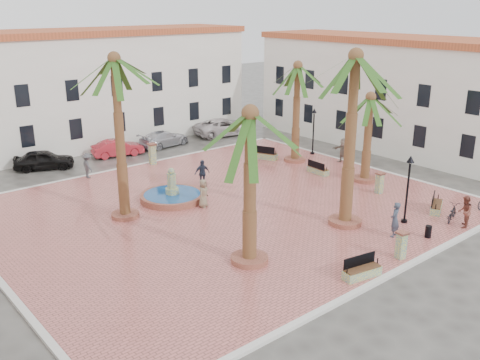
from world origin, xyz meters
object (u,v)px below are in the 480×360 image
at_px(bench_se, 436,206).
at_px(palm_ne, 298,77).
at_px(cyclist_a, 395,220).
at_px(bollard_n, 152,153).
at_px(lamppost_e, 314,123).
at_px(palm_sw, 250,134).
at_px(pedestrian_fountain_b, 202,173).
at_px(litter_bin, 428,232).
at_px(cyclist_b, 465,212).
at_px(bollard_e, 379,183).
at_px(bench_ne, 264,155).
at_px(palm_e, 370,109).
at_px(bollard_se, 401,245).
at_px(car_black, 44,160).
at_px(bicycle_a, 452,213).
at_px(bench_s, 362,271).
at_px(pedestrian_east, 343,150).
at_px(palm_nw, 115,76).
at_px(fountain, 172,195).
at_px(car_white, 224,127).
at_px(palm_s, 355,76).
at_px(car_silver, 164,139).
at_px(pedestrian_north, 88,166).
at_px(car_red, 118,148).
at_px(pedestrian_fountain_a, 203,193).
at_px(lamppost_s, 409,178).
at_px(bench_e, 318,170).

bearing_deg(bench_se, palm_ne, 58.58).
xyz_separation_m(bench_se, cyclist_a, (-4.87, -0.52, 0.65)).
bearing_deg(bollard_n, lamppost_e, -27.17).
bearing_deg(palm_sw, cyclist_a, -19.16).
relative_size(bench_se, pedestrian_fountain_b, 1.06).
height_order(litter_bin, cyclist_b, cyclist_b).
relative_size(bench_se, bollard_e, 1.41).
bearing_deg(bench_ne, palm_e, 167.30).
xyz_separation_m(bollard_se, car_black, (-7.31, 25.20, -0.13)).
bearing_deg(bollard_se, bicycle_a, 8.14).
xyz_separation_m(palm_sw, cyclist_a, (7.52, -2.61, -5.14)).
bearing_deg(palm_ne, bollard_e, -97.47).
bearing_deg(palm_ne, bench_s, -126.23).
bearing_deg(bollard_se, bench_se, 17.97).
bearing_deg(bollard_e, bollard_se, -137.66).
relative_size(palm_e, car_black, 1.43).
relative_size(bench_s, car_black, 0.45).
xyz_separation_m(pedestrian_fountain_b, pedestrian_east, (11.31, -2.29, 0.03)).
height_order(palm_nw, cyclist_a, palm_nw).
bearing_deg(palm_nw, pedestrian_fountain_b, 13.08).
height_order(fountain, bench_se, fountain).
relative_size(bollard_n, car_white, 0.28).
xyz_separation_m(bollard_e, pedestrian_east, (3.57, 5.92, 0.23)).
relative_size(bench_s, bench_se, 1.01).
xyz_separation_m(bollard_n, litter_bin, (3.96, -20.33, -0.49)).
bearing_deg(bench_ne, palm_nw, 81.08).
distance_m(bollard_se, pedestrian_east, 15.86).
height_order(palm_e, bench_ne, palm_e).
height_order(bollard_se, cyclist_b, cyclist_b).
xyz_separation_m(palm_s, bench_se, (5.49, -2.15, -7.67)).
bearing_deg(car_silver, palm_nw, 131.10).
relative_size(palm_ne, pedestrian_north, 4.35).
bearing_deg(cyclist_a, bench_s, 3.52).
xyz_separation_m(bench_s, bicycle_a, (8.95, 0.85, 0.18)).
relative_size(bollard_e, bicycle_a, 0.78).
relative_size(pedestrian_fountain_b, car_silver, 0.39).
height_order(fountain, car_red, fountain).
relative_size(pedestrian_fountain_a, car_black, 0.40).
bearing_deg(pedestrian_fountain_a, bollard_e, -57.60).
bearing_deg(fountain, bollard_n, 67.39).
relative_size(fountain, palm_e, 0.65).
distance_m(cyclist_b, car_silver, 25.30).
bearing_deg(palm_sw, bench_se, -9.60).
distance_m(bollard_se, car_black, 26.24).
relative_size(lamppost_s, car_white, 0.68).
xyz_separation_m(palm_s, bollard_n, (-2.09, 16.47, -7.13)).
distance_m(palm_nw, bench_e, 16.17).
xyz_separation_m(lamppost_e, car_black, (-17.62, 10.12, -1.91)).
relative_size(bench_e, cyclist_a, 0.94).
bearing_deg(bicycle_a, car_white, -25.33).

